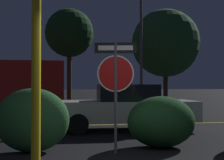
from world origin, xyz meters
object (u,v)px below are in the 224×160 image
(passing_car_2, at_px, (124,107))
(tree_2, at_px, (69,33))
(hedge_bush_2, at_px, (161,122))
(tree_1, at_px, (165,43))
(yellow_pole_left, at_px, (36,70))
(hedge_bush_1, at_px, (32,120))
(street_lamp, at_px, (141,32))
(stop_sign, at_px, (116,74))
(delivery_truck, at_px, (1,83))

(passing_car_2, bearing_deg, tree_2, 8.77)
(hedge_bush_2, height_order, tree_1, tree_1)
(yellow_pole_left, height_order, tree_1, tree_1)
(tree_2, bearing_deg, yellow_pole_left, -92.50)
(hedge_bush_1, distance_m, hedge_bush_2, 2.85)
(hedge_bush_1, height_order, tree_1, tree_1)
(yellow_pole_left, distance_m, passing_car_2, 5.72)
(hedge_bush_1, distance_m, passing_car_2, 3.93)
(hedge_bush_2, distance_m, passing_car_2, 2.94)
(passing_car_2, height_order, street_lamp, street_lamp)
(street_lamp, bearing_deg, hedge_bush_2, -101.67)
(street_lamp, bearing_deg, tree_1, 52.92)
(hedge_bush_1, relative_size, passing_car_2, 0.33)
(yellow_pole_left, distance_m, hedge_bush_2, 3.58)
(hedge_bush_1, relative_size, tree_1, 0.23)
(yellow_pole_left, bearing_deg, hedge_bush_2, 40.87)
(hedge_bush_2, height_order, street_lamp, street_lamp)
(stop_sign, height_order, delivery_truck, delivery_truck)
(yellow_pole_left, xyz_separation_m, passing_car_2, (2.28, 5.16, -0.91))
(delivery_truck, distance_m, tree_2, 6.87)
(stop_sign, bearing_deg, hedge_bush_1, 177.10)
(passing_car_2, bearing_deg, yellow_pole_left, 157.67)
(stop_sign, distance_m, hedge_bush_2, 1.62)
(passing_car_2, distance_m, tree_2, 12.82)
(hedge_bush_1, relative_size, hedge_bush_2, 0.99)
(tree_1, distance_m, tree_2, 6.70)
(hedge_bush_2, bearing_deg, street_lamp, 78.33)
(delivery_truck, bearing_deg, hedge_bush_1, -166.87)
(yellow_pole_left, distance_m, street_lamp, 13.80)
(hedge_bush_1, bearing_deg, passing_car_2, 49.75)
(yellow_pole_left, bearing_deg, street_lamp, 69.46)
(hedge_bush_1, relative_size, tree_2, 0.23)
(stop_sign, xyz_separation_m, passing_car_2, (0.82, 3.41, -0.92))
(stop_sign, xyz_separation_m, street_lamp, (3.28, 10.88, 2.86))
(hedge_bush_2, relative_size, tree_1, 0.23)
(yellow_pole_left, distance_m, delivery_truck, 12.80)
(hedge_bush_1, distance_m, tree_2, 15.63)
(tree_1, bearing_deg, passing_car_2, -114.84)
(yellow_pole_left, height_order, delivery_truck, yellow_pole_left)
(stop_sign, height_order, hedge_bush_1, stop_sign)
(yellow_pole_left, xyz_separation_m, delivery_truck, (-2.89, 12.47, -0.06))
(street_lamp, relative_size, tree_1, 1.11)
(street_lamp, bearing_deg, delivery_truck, -178.73)
(hedge_bush_1, bearing_deg, delivery_truck, 104.33)
(hedge_bush_2, bearing_deg, hedge_bush_1, -178.52)
(tree_1, bearing_deg, delivery_truck, -160.62)
(hedge_bush_2, xyz_separation_m, delivery_truck, (-5.48, 10.23, 0.99))
(yellow_pole_left, bearing_deg, tree_2, 87.50)
(delivery_truck, height_order, tree_1, tree_1)
(hedge_bush_1, bearing_deg, street_lamp, 64.50)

